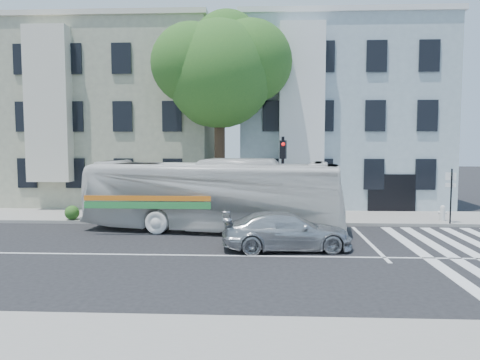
# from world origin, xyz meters

# --- Properties ---
(ground) EXTENTS (120.00, 120.00, 0.00)m
(ground) POSITION_xyz_m (0.00, 0.00, 0.00)
(ground) COLOR black
(ground) RESTS_ON ground
(sidewalk_far) EXTENTS (80.00, 4.00, 0.15)m
(sidewalk_far) POSITION_xyz_m (0.00, 8.00, 0.07)
(sidewalk_far) COLOR gray
(sidewalk_far) RESTS_ON ground
(sidewalk_near) EXTENTS (80.00, 4.00, 0.15)m
(sidewalk_near) POSITION_xyz_m (0.00, -8.00, 0.07)
(sidewalk_near) COLOR gray
(sidewalk_near) RESTS_ON ground
(building_left) EXTENTS (12.00, 10.00, 11.00)m
(building_left) POSITION_xyz_m (-7.00, 15.00, 5.50)
(building_left) COLOR gray
(building_left) RESTS_ON ground
(building_right) EXTENTS (12.00, 10.00, 11.00)m
(building_right) POSITION_xyz_m (7.00, 15.00, 5.50)
(building_right) COLOR #92A5AE
(building_right) RESTS_ON ground
(street_tree) EXTENTS (7.30, 5.90, 11.10)m
(street_tree) POSITION_xyz_m (0.06, 8.74, 7.83)
(street_tree) COLOR #2D2116
(street_tree) RESTS_ON ground
(bus) EXTENTS (4.36, 11.87, 3.23)m
(bus) POSITION_xyz_m (0.08, 4.60, 1.62)
(bus) COLOR silver
(bus) RESTS_ON ground
(sedan) EXTENTS (2.45, 4.99, 1.40)m
(sedan) POSITION_xyz_m (3.17, 1.06, 0.70)
(sedan) COLOR #B4B8BC
(sedan) RESTS_ON ground
(hedge) EXTENTS (8.50, 2.50, 0.70)m
(hedge) POSITION_xyz_m (-2.87, 6.30, 0.50)
(hedge) COLOR #376821
(hedge) RESTS_ON sidewalk_far
(traffic_signal) EXTENTS (0.43, 0.53, 4.23)m
(traffic_signal) POSITION_xyz_m (3.22, 5.94, 2.73)
(traffic_signal) COLOR black
(traffic_signal) RESTS_ON ground
(fire_hydrant) EXTENTS (0.42, 0.25, 0.76)m
(fire_hydrant) POSITION_xyz_m (11.05, 6.94, 0.54)
(fire_hydrant) COLOR silver
(fire_hydrant) RESTS_ON sidewalk_far
(far_sign_pole) EXTENTS (0.44, 0.25, 2.59)m
(far_sign_pole) POSITION_xyz_m (11.09, 6.14, 1.78)
(far_sign_pole) COLOR black
(far_sign_pole) RESTS_ON sidewalk_far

